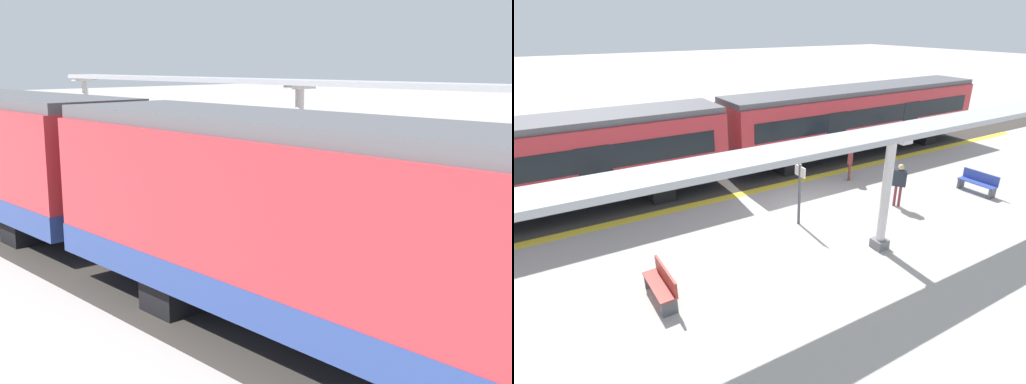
# 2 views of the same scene
# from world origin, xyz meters

# --- Properties ---
(ground_plane) EXTENTS (176.00, 176.00, 0.00)m
(ground_plane) POSITION_xyz_m (0.00, 0.00, 0.00)
(ground_plane) COLOR #AAA69E
(tactile_edge_strip) EXTENTS (0.46, 34.32, 0.01)m
(tactile_edge_strip) POSITION_xyz_m (-3.08, 0.00, 0.00)
(tactile_edge_strip) COLOR yellow
(tactile_edge_strip) RESTS_ON ground
(trackbed) EXTENTS (3.20, 46.32, 0.01)m
(trackbed) POSITION_xyz_m (-4.91, 0.00, 0.00)
(trackbed) COLOR #38332D
(trackbed) RESTS_ON ground
(train_near_carriage) EXTENTS (2.65, 14.93, 3.48)m
(train_near_carriage) POSITION_xyz_m (-4.90, -9.50, 1.84)
(train_near_carriage) COLOR #B92D34
(train_near_carriage) RESTS_ON ground
(canopy_pillar_second) EXTENTS (1.10, 0.44, 3.60)m
(canopy_pillar_second) POSITION_xyz_m (2.86, -0.00, 1.83)
(canopy_pillar_second) COLOR slate
(canopy_pillar_second) RESTS_ON ground
(canopy_pillar_third) EXTENTS (1.10, 0.44, 3.60)m
(canopy_pillar_third) POSITION_xyz_m (2.86, 13.18, 1.83)
(canopy_pillar_third) COLOR slate
(canopy_pillar_third) RESTS_ON ground
(canopy_beam) EXTENTS (1.20, 27.18, 0.16)m
(canopy_beam) POSITION_xyz_m (2.86, -0.01, 3.68)
(canopy_beam) COLOR #A8AAB2
(canopy_beam) RESTS_ON canopy_pillar_nearest
(bench_near_end) EXTENTS (1.51, 0.49, 0.86)m
(bench_near_end) POSITION_xyz_m (1.83, -6.53, 0.44)
(bench_near_end) COLOR maroon
(bench_near_end) RESTS_ON ground
(bench_mid_platform) EXTENTS (1.52, 0.52, 0.86)m
(bench_mid_platform) POSITION_xyz_m (1.76, 6.66, 0.44)
(bench_mid_platform) COLOR #3348A1
(bench_mid_platform) RESTS_ON ground
(platform_info_sign) EXTENTS (0.56, 0.10, 2.20)m
(platform_info_sign) POSITION_xyz_m (0.24, -1.25, 1.33)
(platform_info_sign) COLOR #4C4C51
(platform_info_sign) RESTS_ON ground
(passenger_waiting_near_edge) EXTENTS (0.48, 0.48, 1.61)m
(passenger_waiting_near_edge) POSITION_xyz_m (-2.02, 3.04, 1.01)
(passenger_waiting_near_edge) COLOR brown
(passenger_waiting_near_edge) RESTS_ON ground
(passenger_by_the_benches) EXTENTS (0.53, 0.46, 1.69)m
(passenger_by_the_benches) POSITION_xyz_m (0.98, 2.79, 1.06)
(passenger_by_the_benches) COLOR brown
(passenger_by_the_benches) RESTS_ON ground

